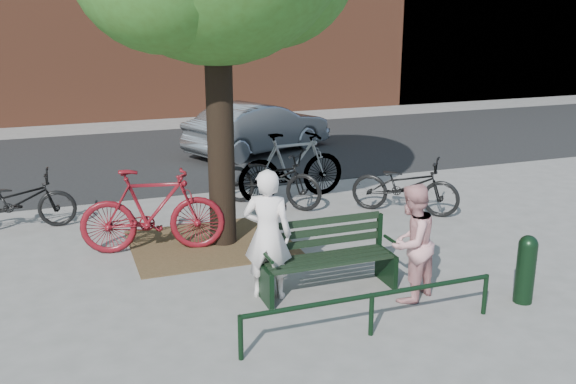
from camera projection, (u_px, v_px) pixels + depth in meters
name	position (u px, v px, depth m)	size (l,w,h in m)	color
ground	(328.00, 292.00, 8.23)	(90.00, 90.00, 0.00)	gray
dirt_pit	(211.00, 243.00, 9.88)	(2.40, 2.00, 0.02)	brown
road	(191.00, 154.00, 15.89)	(40.00, 7.00, 0.01)	black
park_bench	(326.00, 255.00, 8.17)	(1.74, 0.54, 0.97)	black
guard_railing	(372.00, 302.00, 7.03)	(3.06, 0.06, 0.51)	black
person_left	(268.00, 234.00, 7.88)	(0.60, 0.40, 1.65)	white
person_right	(411.00, 243.00, 7.83)	(0.72, 0.56, 1.48)	#D59293
bollard	(526.00, 267.00, 7.82)	(0.23, 0.23, 0.87)	black
litter_bin	(272.00, 233.00, 9.09)	(0.41, 0.41, 0.84)	gray
bicycle_a	(17.00, 201.00, 10.41)	(0.64, 1.82, 0.96)	black
bicycle_b	(153.00, 211.00, 9.42)	(0.60, 2.11, 1.27)	#5F0D14
bicycle_c	(270.00, 178.00, 11.63)	(0.70, 2.02, 1.06)	black
bicycle_d	(292.00, 166.00, 12.04)	(0.61, 2.14, 1.29)	gray
bicycle_e	(405.00, 186.00, 11.25)	(0.66, 1.90, 1.00)	black
parked_car	(259.00, 128.00, 15.91)	(1.34, 3.84, 1.26)	gray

